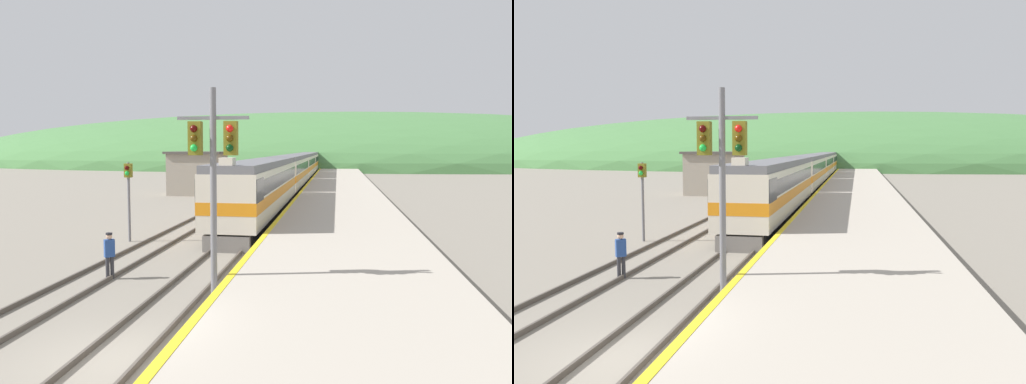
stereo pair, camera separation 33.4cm
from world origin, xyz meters
TOP-DOWN VIEW (x-y plane):
  - ground_plane at (0.00, 0.00)m, footprint 500.00×500.00m
  - track_main at (0.00, 70.00)m, footprint 1.52×180.00m
  - track_siding at (-3.86, 70.00)m, footprint 1.51×180.00m
  - platform at (5.30, 50.00)m, footprint 7.16×140.00m
  - distant_hills at (0.00, 136.57)m, footprint 232.97×104.84m
  - station_shed at (-9.27, 39.79)m, footprint 5.82×5.08m
  - express_train_lead_car at (0.00, 22.12)m, footprint 2.89×21.10m
  - carriage_second at (0.00, 43.33)m, footprint 2.88×19.07m
  - carriage_third at (0.00, 63.28)m, footprint 2.88×19.07m
  - carriage_fourth at (0.00, 83.24)m, footprint 2.88×19.07m
  - carriage_fifth at (0.00, 103.19)m, footprint 2.88×19.07m
  - signal_mast_main at (1.31, 4.41)m, footprint 2.20×0.42m
  - signal_post_siding at (-5.53, 13.81)m, footprint 0.36×0.42m
  - track_worker at (-3.21, 6.70)m, footprint 0.42×0.40m

SIDE VIEW (x-z plane):
  - ground_plane at x=0.00m, z-range 0.00..0.00m
  - distant_hills at x=0.00m, z-range -14.78..14.78m
  - track_main at x=0.00m, z-range 0.00..0.16m
  - track_siding at x=-3.86m, z-range 0.00..0.16m
  - platform at x=5.30m, z-range -0.01..0.93m
  - track_worker at x=-3.21m, z-range 0.12..1.85m
  - carriage_second at x=0.00m, z-range 0.18..4.20m
  - carriage_third at x=0.00m, z-range 0.18..4.20m
  - carriage_fourth at x=0.00m, z-range 0.18..4.20m
  - carriage_fifth at x=0.00m, z-range 0.18..4.20m
  - express_train_lead_car at x=0.00m, z-range 0.01..4.39m
  - station_shed at x=-9.27m, z-range 0.02..4.47m
  - signal_post_siding at x=-5.53m, z-range 0.88..4.96m
  - signal_mast_main at x=1.31m, z-range 1.00..7.62m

